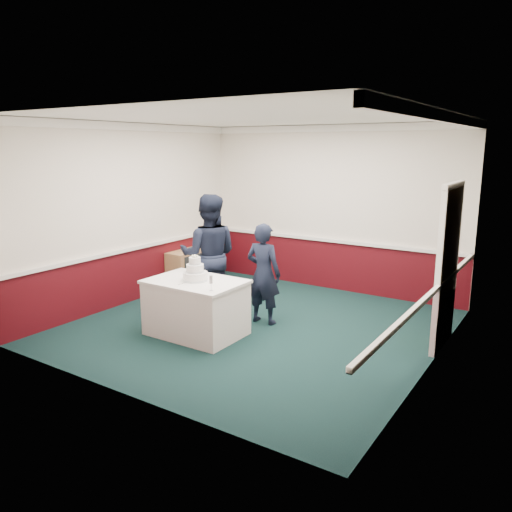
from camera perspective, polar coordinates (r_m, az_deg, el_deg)
The scene contains 9 objects.
ground at distance 7.47m, azimuth 0.04°, elevation -8.08°, with size 5.00×5.00×0.00m, color #122C2D.
room_shell at distance 7.50m, azimuth 3.12°, elevation 7.44°, with size 5.00×5.00×3.00m.
sideboard at distance 9.67m, azimuth -7.08°, elevation -1.22°, with size 0.41×1.20×0.70m.
cake_table at distance 7.11m, azimuth -6.87°, elevation -5.81°, with size 1.32×0.92×0.79m.
wedding_cake at distance 6.97m, azimuth -6.97°, elevation -1.91°, with size 0.35×0.35×0.36m.
cake_knife at distance 6.87m, azimuth -8.21°, elevation -3.08°, with size 0.01×0.22×0.01m, color silver.
champagne_flute at distance 6.45m, azimuth -5.16°, elevation -2.79°, with size 0.05×0.05×0.21m.
person_man at distance 7.84m, azimuth -5.40°, elevation 0.12°, with size 0.93×0.72×1.91m, color black.
person_woman at distance 7.43m, azimuth 0.86°, elevation -2.04°, with size 0.56×0.36×1.52m, color black.
Camera 1 is at (3.81, -5.87, 2.61)m, focal length 35.00 mm.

